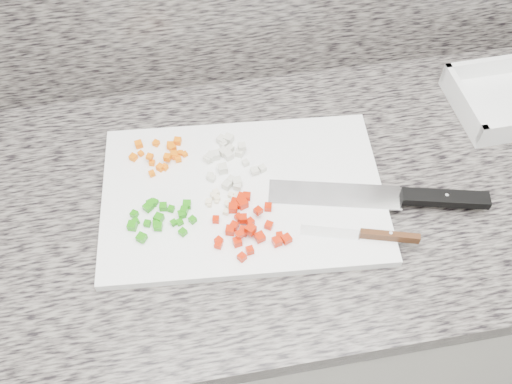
% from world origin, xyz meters
% --- Properties ---
extents(cabinet, '(3.92, 0.62, 0.86)m').
position_xyz_m(cabinet, '(0.00, 1.44, 0.43)').
color(cabinet, beige).
rests_on(cabinet, ground).
extents(countertop, '(3.96, 0.64, 0.04)m').
position_xyz_m(countertop, '(0.00, 1.44, 0.88)').
color(countertop, slate).
rests_on(countertop, cabinet).
extents(cutting_board, '(0.52, 0.37, 0.02)m').
position_xyz_m(cutting_board, '(-0.08, 1.43, 0.91)').
color(cutting_board, white).
rests_on(cutting_board, countertop).
extents(carrot_pile, '(0.11, 0.09, 0.02)m').
position_xyz_m(carrot_pile, '(-0.21, 1.54, 0.92)').
color(carrot_pile, orange).
rests_on(carrot_pile, cutting_board).
extents(onion_pile, '(0.11, 0.13, 0.02)m').
position_xyz_m(onion_pile, '(-0.10, 1.50, 0.92)').
color(onion_pile, beige).
rests_on(onion_pile, cutting_board).
extents(green_pepper_pile, '(0.12, 0.09, 0.01)m').
position_xyz_m(green_pepper_pile, '(-0.23, 1.40, 0.92)').
color(green_pepper_pile, '#1E840C').
rests_on(green_pepper_pile, cutting_board).
extents(red_pepper_pile, '(0.13, 0.13, 0.03)m').
position_xyz_m(red_pepper_pile, '(-0.09, 1.36, 0.92)').
color(red_pepper_pile, '#C01B02').
rests_on(red_pepper_pile, cutting_board).
extents(garlic_pile, '(0.06, 0.06, 0.01)m').
position_xyz_m(garlic_pile, '(-0.12, 1.42, 0.92)').
color(garlic_pile, beige).
rests_on(garlic_pile, cutting_board).
extents(chef_knife, '(0.38, 0.13, 0.02)m').
position_xyz_m(chef_knife, '(0.20, 1.37, 0.92)').
color(chef_knife, white).
rests_on(chef_knife, cutting_board).
extents(paring_knife, '(0.19, 0.07, 0.02)m').
position_xyz_m(paring_knife, '(0.12, 1.30, 0.92)').
color(paring_knife, white).
rests_on(paring_knife, cutting_board).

